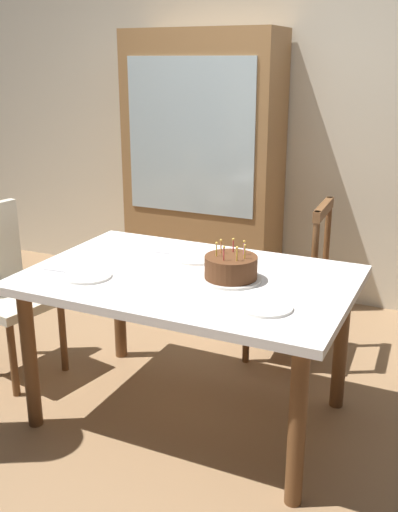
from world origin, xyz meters
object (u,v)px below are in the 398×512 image
object	(u,v)px
dining_table	(189,293)
plate_far_side	(195,258)
plate_near_celebrant	(88,276)
chair_spindle_back	(289,284)
birthday_cake	(231,269)
plate_near_guest	(266,307)
chair_upholstered	(3,282)
china_cabinet	(203,168)

from	to	relation	value
dining_table	plate_far_side	size ratio (longest dim) A/B	6.81
dining_table	plate_near_celebrant	xyz separation A→B (m)	(-0.41, -0.22, 0.10)
plate_near_celebrant	chair_spindle_back	distance (m)	1.27
dining_table	birthday_cake	bearing A→B (deg)	5.63
birthday_cake	plate_far_side	bearing A→B (deg)	143.62
chair_spindle_back	plate_near_guest	bearing A→B (deg)	-79.18
chair_upholstered	plate_near_celebrant	bearing A→B (deg)	-16.43
plate_near_guest	chair_upholstered	bearing A→B (deg)	172.33
birthday_cake	chair_spindle_back	world-z (taller)	chair_spindle_back
plate_far_side	chair_spindle_back	bearing A→B (deg)	61.20
plate_far_side	chair_upholstered	xyz separation A→B (m)	(-1.06, -0.23, -0.22)
birthday_cake	plate_near_celebrant	bearing A→B (deg)	-158.43
chair_upholstered	china_cabinet	world-z (taller)	china_cabinet
plate_near_celebrant	chair_spindle_back	bearing A→B (deg)	57.41
plate_near_guest	china_cabinet	size ratio (longest dim) A/B	0.12
plate_near_celebrant	chair_upholstered	distance (m)	0.79
dining_table	chair_upholstered	bearing A→B (deg)	-179.58
birthday_cake	plate_near_celebrant	size ratio (longest dim) A/B	1.27
plate_near_guest	chair_upholstered	xyz separation A→B (m)	(-1.59, 0.21, -0.22)
birthday_cake	plate_near_celebrant	distance (m)	0.66
plate_near_guest	china_cabinet	xyz separation A→B (m)	(-1.09, 1.78, 0.20)
birthday_cake	china_cabinet	xyz separation A→B (m)	(-0.84, 1.54, 0.15)
birthday_cake	chair_upholstered	size ratio (longest dim) A/B	0.29
birthday_cake	china_cabinet	size ratio (longest dim) A/B	0.15
chair_spindle_back	china_cabinet	size ratio (longest dim) A/B	0.50
dining_table	plate_near_guest	distance (m)	0.51
plate_far_side	china_cabinet	world-z (taller)	china_cabinet
plate_near_celebrant	china_cabinet	size ratio (longest dim) A/B	0.12
plate_near_guest	plate_near_celebrant	bearing A→B (deg)	180.00
plate_near_guest	chair_upholstered	distance (m)	1.61
plate_far_side	plate_near_celebrant	bearing A→B (deg)	-127.19
plate_near_guest	chair_upholstered	size ratio (longest dim) A/B	0.23
plate_near_celebrant	china_cabinet	bearing A→B (deg)	97.24
plate_far_side	chair_upholstered	size ratio (longest dim) A/B	0.23
birthday_cake	chair_upholstered	bearing A→B (deg)	-178.80
plate_near_celebrant	plate_far_side	world-z (taller)	same
birthday_cake	plate_far_side	size ratio (longest dim) A/B	1.27
plate_near_celebrant	chair_upholstered	size ratio (longest dim) A/B	0.23
chair_spindle_back	china_cabinet	bearing A→B (deg)	140.12
dining_table	chair_spindle_back	xyz separation A→B (m)	(0.25, 0.81, -0.20)
plate_near_celebrant	plate_near_guest	distance (m)	0.86
birthday_cake	china_cabinet	bearing A→B (deg)	118.58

